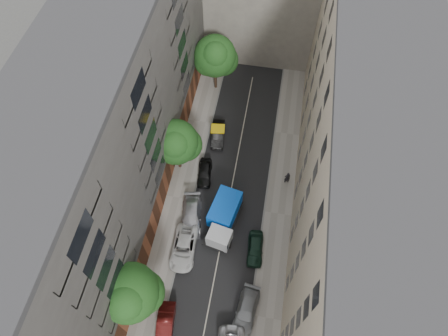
% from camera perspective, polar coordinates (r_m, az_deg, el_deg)
% --- Properties ---
extents(ground, '(120.00, 120.00, 0.00)m').
position_cam_1_polar(ground, '(44.24, 0.59, -5.46)').
color(ground, '#4C4C49').
rests_on(ground, ground).
extents(road_surface, '(8.00, 44.00, 0.02)m').
position_cam_1_polar(road_surface, '(44.23, 0.59, -5.45)').
color(road_surface, black).
rests_on(road_surface, ground).
extents(sidewalk_left, '(3.00, 44.00, 0.15)m').
position_cam_1_polar(sidewalk_left, '(44.88, -6.37, -4.28)').
color(sidewalk_left, gray).
rests_on(sidewalk_left, ground).
extents(sidewalk_right, '(3.00, 44.00, 0.15)m').
position_cam_1_polar(sidewalk_right, '(44.15, 7.69, -6.48)').
color(sidewalk_right, gray).
rests_on(sidewalk_right, ground).
extents(building_left, '(8.00, 44.00, 20.00)m').
position_cam_1_polar(building_left, '(38.09, -15.85, 4.05)').
color(building_left, '#484543').
rests_on(building_left, ground).
extents(building_right, '(8.00, 44.00, 20.00)m').
position_cam_1_polar(building_right, '(36.33, 18.10, -0.90)').
color(building_right, '#B8AC8F').
rests_on(building_right, ground).
extents(tarp_truck, '(3.56, 6.58, 2.86)m').
position_cam_1_polar(tarp_truck, '(41.90, -0.09, -7.12)').
color(tarp_truck, black).
rests_on(tarp_truck, ground).
extents(car_left_1, '(1.95, 4.38, 1.40)m').
position_cam_1_polar(car_left_1, '(39.96, -8.39, -21.31)').
color(car_left_1, '#4A100E').
rests_on(car_left_1, ground).
extents(car_left_2, '(2.61, 5.31, 1.45)m').
position_cam_1_polar(car_left_2, '(41.75, -5.75, -11.25)').
color(car_left_2, silver).
rests_on(car_left_2, ground).
extents(car_left_3, '(2.91, 5.42, 1.49)m').
position_cam_1_polar(car_left_3, '(43.04, -4.67, -6.83)').
color(car_left_3, '#B5B5BA').
rests_on(car_left_3, ground).
extents(car_left_4, '(1.99, 4.00, 1.31)m').
position_cam_1_polar(car_left_4, '(45.61, -2.79, -0.66)').
color(car_left_4, black).
rests_on(car_left_4, ground).
extents(car_left_5, '(1.94, 4.35, 1.39)m').
position_cam_1_polar(car_left_5, '(48.56, -0.87, 4.85)').
color(car_left_5, black).
rests_on(car_left_5, ground).
extents(car_right_1, '(2.44, 4.87, 1.36)m').
position_cam_1_polar(car_right_1, '(39.91, 3.22, -19.65)').
color(car_right_1, slate).
rests_on(car_right_1, ground).
extents(car_right_2, '(1.84, 4.03, 1.34)m').
position_cam_1_polar(car_right_2, '(41.70, 4.48, -11.40)').
color(car_right_2, black).
rests_on(car_right_2, ground).
extents(tree_near, '(5.41, 5.15, 8.19)m').
position_cam_1_polar(tree_near, '(36.08, -13.23, -17.18)').
color(tree_near, '#382619').
rests_on(tree_near, sidewalk_left).
extents(tree_mid, '(5.24, 4.96, 7.32)m').
position_cam_1_polar(tree_mid, '(42.93, -6.79, 3.47)').
color(tree_mid, '#382619').
rests_on(tree_mid, sidewalk_left).
extents(tree_far, '(5.45, 5.20, 8.03)m').
position_cam_1_polar(tree_far, '(50.53, -1.20, 15.49)').
color(tree_far, '#382619').
rests_on(tree_far, sidewalk_left).
extents(lamp_post, '(0.36, 0.36, 5.63)m').
position_cam_1_polar(lamp_post, '(38.23, -10.81, -14.60)').
color(lamp_post, '#175331').
rests_on(lamp_post, sidewalk_left).
extents(pedestrian, '(0.78, 0.63, 1.86)m').
position_cam_1_polar(pedestrian, '(45.28, 9.02, -1.38)').
color(pedestrian, black).
rests_on(pedestrian, sidewalk_right).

